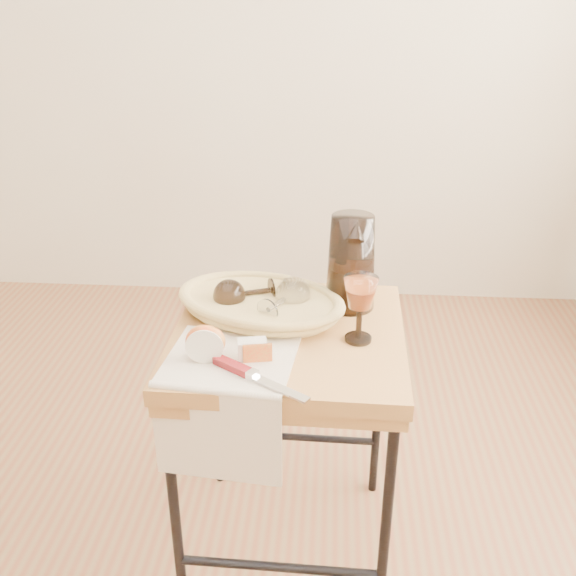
# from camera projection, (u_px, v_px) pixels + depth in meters

# --- Properties ---
(side_table) EXTENTS (0.54, 0.54, 0.68)m
(side_table) POSITION_uv_depth(u_px,v_px,m) (289.00, 447.00, 1.64)
(side_table) COLOR brown
(side_table) RESTS_ON floor
(tea_towel) EXTENTS (0.29, 0.27, 0.01)m
(tea_towel) POSITION_uv_depth(u_px,v_px,m) (230.00, 359.00, 1.37)
(tea_towel) COLOR white
(tea_towel) RESTS_ON side_table
(bread_basket) EXTENTS (0.42, 0.34, 0.05)m
(bread_basket) POSITION_uv_depth(u_px,v_px,m) (261.00, 306.00, 1.55)
(bread_basket) COLOR #A78540
(bread_basket) RESTS_ON side_table
(goblet_lying_a) EXTENTS (0.15, 0.12, 0.08)m
(goblet_lying_a) POSITION_uv_depth(u_px,v_px,m) (248.00, 293.00, 1.55)
(goblet_lying_a) COLOR #36261C
(goblet_lying_a) RESTS_ON bread_basket
(goblet_lying_b) EXTENTS (0.14, 0.16, 0.08)m
(goblet_lying_b) POSITION_uv_depth(u_px,v_px,m) (283.00, 300.00, 1.51)
(goblet_lying_b) COLOR white
(goblet_lying_b) RESTS_ON bread_basket
(pitcher) EXTENTS (0.19, 0.26, 0.27)m
(pitcher) POSITION_uv_depth(u_px,v_px,m) (351.00, 262.00, 1.56)
(pitcher) COLOR black
(pitcher) RESTS_ON side_table
(wine_goblet) EXTENTS (0.10, 0.10, 0.16)m
(wine_goblet) POSITION_uv_depth(u_px,v_px,m) (360.00, 309.00, 1.42)
(wine_goblet) COLOR white
(wine_goblet) RESTS_ON side_table
(apple_half) EXTENTS (0.09, 0.05, 0.08)m
(apple_half) POSITION_uv_depth(u_px,v_px,m) (205.00, 342.00, 1.36)
(apple_half) COLOR red
(apple_half) RESTS_ON tea_towel
(apple_wedge) EXTENTS (0.07, 0.04, 0.04)m
(apple_wedge) POSITION_uv_depth(u_px,v_px,m) (252.00, 349.00, 1.37)
(apple_wedge) COLOR silver
(apple_wedge) RESTS_ON tea_towel
(table_knife) EXTENTS (0.21, 0.15, 0.02)m
(table_knife) POSITION_uv_depth(u_px,v_px,m) (256.00, 376.00, 1.30)
(table_knife) COLOR silver
(table_knife) RESTS_ON tea_towel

